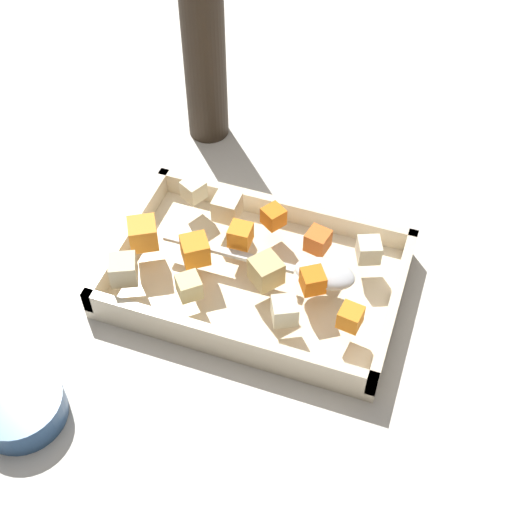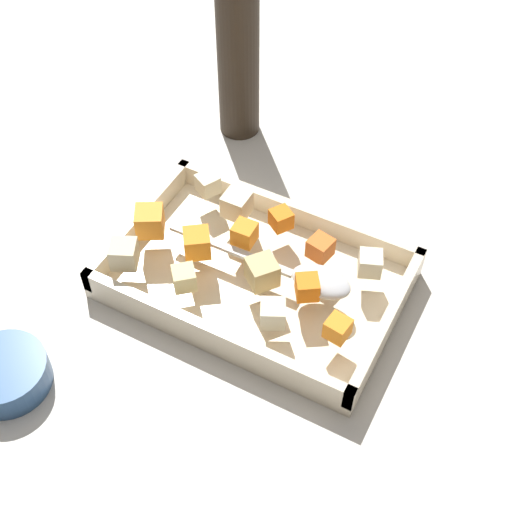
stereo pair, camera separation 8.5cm
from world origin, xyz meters
name	(u,v)px [view 2 (the right image)]	position (x,y,z in m)	size (l,w,h in m)	color
ground_plane	(253,289)	(0.00, 0.00, 0.00)	(4.00, 4.00, 0.00)	beige
baking_dish	(256,278)	(0.00, 0.01, 0.01)	(0.35, 0.23, 0.05)	beige
carrot_chunk_under_handle	(197,243)	(-0.07, -0.01, 0.06)	(0.03, 0.03, 0.03)	orange
carrot_chunk_mid_left	(244,233)	(-0.03, 0.03, 0.06)	(0.03, 0.03, 0.03)	orange
carrot_chunk_far_right	(150,221)	(-0.14, -0.01, 0.06)	(0.03, 0.03, 0.03)	orange
carrot_chunk_back_center	(284,220)	(0.00, 0.07, 0.06)	(0.02, 0.02, 0.02)	orange
carrot_chunk_corner_ne	(320,248)	(0.06, 0.05, 0.06)	(0.03, 0.03, 0.03)	orange
carrot_chunk_corner_sw	(307,287)	(0.08, -0.01, 0.06)	(0.03, 0.03, 0.03)	orange
carrot_chunk_corner_nw	(338,328)	(0.13, -0.05, 0.06)	(0.02, 0.02, 0.02)	orange
potato_chunk_corner_se	(273,314)	(0.06, -0.06, 0.06)	(0.03, 0.03, 0.03)	beige
potato_chunk_front_center	(208,184)	(-0.11, 0.08, 0.06)	(0.03, 0.03, 0.03)	beige
potato_chunk_mid_right	(262,272)	(0.02, -0.02, 0.06)	(0.03, 0.03, 0.03)	tan
potato_chunk_center	(124,254)	(-0.14, -0.07, 0.06)	(0.03, 0.03, 0.03)	beige
potato_chunk_heap_top	(184,278)	(-0.06, -0.06, 0.06)	(0.03, 0.03, 0.03)	#E0CC89
potato_chunk_rim_edge	(370,263)	(0.13, 0.06, 0.06)	(0.03, 0.03, 0.03)	beige
potato_chunk_near_left	(237,204)	(-0.06, 0.07, 0.06)	(0.03, 0.03, 0.03)	beige
serving_spoon	(310,278)	(0.07, 0.01, 0.05)	(0.24, 0.05, 0.02)	silver
pepper_mill	(238,61)	(-0.17, 0.27, 0.12)	(0.06, 0.06, 0.26)	#2D2319
small_prep_bowl	(6,374)	(-0.18, -0.25, 0.02)	(0.10, 0.10, 0.04)	#33598C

